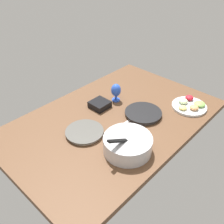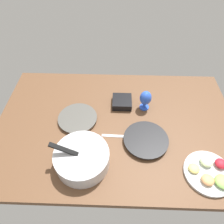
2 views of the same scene
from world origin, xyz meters
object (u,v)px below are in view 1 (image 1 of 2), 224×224
dinner_plate_left (143,113)px  fruit_platter (190,105)px  mixing_bowl (128,144)px  dinner_plate_right (85,132)px  hurricane_glass_blue (116,91)px  square_bowl_black (100,104)px

dinner_plate_left → fruit_platter: fruit_platter is taller
mixing_bowl → fruit_platter: bearing=176.5°
dinner_plate_right → hurricane_glass_blue: 48.03cm
mixing_bowl → hurricane_glass_blue: (-38.13, -44.55, 3.31)cm
fruit_platter → hurricane_glass_blue: bearing=-56.6°
fruit_platter → hurricane_glass_blue: size_ratio=1.79×
square_bowl_black → dinner_plate_right: bearing=27.4°
dinner_plate_left → dinner_plate_right: size_ratio=1.06×
fruit_platter → dinner_plate_right: bearing=-24.9°
dinner_plate_left → dinner_plate_right: (44.56, -15.99, -0.23)cm
dinner_plate_right → hurricane_glass_blue: bearing=-164.4°
hurricane_glass_blue → dinner_plate_left: bearing=87.8°
square_bowl_black → mixing_bowl: bearing=64.7°
dinner_plate_right → mixing_bowl: size_ratio=0.82×
dinner_plate_left → square_bowl_black: 34.76cm
dinner_plate_left → mixing_bowl: (37.04, 15.79, 4.09)cm
mixing_bowl → hurricane_glass_blue: size_ratio=2.13×
mixing_bowl → hurricane_glass_blue: 58.74cm
mixing_bowl → hurricane_glass_blue: bearing=-130.6°
mixing_bowl → square_bowl_black: mixing_bowl is taller
mixing_bowl → hurricane_glass_blue: mixing_bowl is taller
dinner_plate_left → mixing_bowl: 40.47cm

